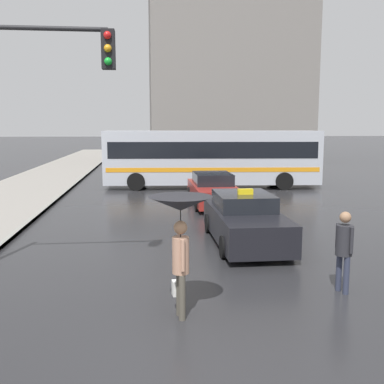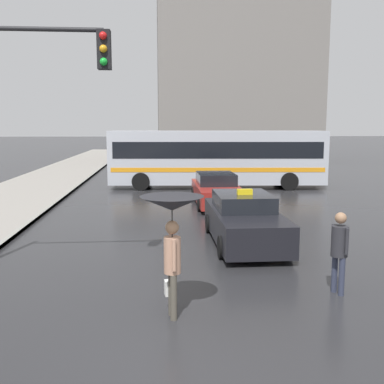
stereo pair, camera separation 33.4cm
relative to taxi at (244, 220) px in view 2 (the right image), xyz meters
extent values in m
plane|color=#262628|center=(-2.07, -7.00, -0.68)|extent=(300.00, 300.00, 0.00)
cube|color=black|center=(0.00, -0.04, -0.10)|extent=(1.80, 4.68, 0.83)
cube|color=black|center=(0.00, 0.19, 0.54)|extent=(1.58, 2.10, 0.46)
cylinder|color=black|center=(0.85, -1.49, -0.38)|extent=(0.20, 0.60, 0.60)
cylinder|color=black|center=(-0.86, -1.49, -0.38)|extent=(0.20, 0.60, 0.60)
cylinder|color=black|center=(0.85, 1.41, -0.38)|extent=(0.20, 0.60, 0.60)
cylinder|color=black|center=(-0.86, 1.41, -0.38)|extent=(0.20, 0.60, 0.60)
cube|color=yellow|center=(0.00, -0.04, 0.85)|extent=(0.44, 0.16, 0.16)
cube|color=maroon|center=(0.06, 6.52, -0.16)|extent=(1.80, 4.73, 0.72)
cube|color=black|center=(0.06, 6.76, 0.45)|extent=(1.58, 2.13, 0.49)
cylinder|color=black|center=(0.92, 5.06, -0.38)|extent=(0.20, 0.60, 0.60)
cylinder|color=black|center=(-0.79, 5.06, -0.38)|extent=(0.20, 0.60, 0.60)
cylinder|color=black|center=(0.92, 7.99, -0.38)|extent=(0.20, 0.60, 0.60)
cylinder|color=black|center=(-0.79, 7.99, -0.38)|extent=(0.20, 0.60, 0.60)
cube|color=#B2B7C1|center=(0.84, 12.22, 1.03)|extent=(11.97, 3.37, 2.90)
cube|color=black|center=(0.84, 12.22, 1.47)|extent=(11.39, 3.34, 0.89)
cube|color=orange|center=(0.84, 12.22, 0.42)|extent=(11.62, 3.36, 0.24)
cylinder|color=black|center=(-3.38, 11.33, -0.20)|extent=(0.98, 0.35, 0.96)
cylinder|color=black|center=(-3.20, 13.72, -0.20)|extent=(0.98, 0.35, 0.96)
cylinder|color=black|center=(4.58, 10.74, -0.20)|extent=(0.98, 0.35, 0.96)
cylinder|color=black|center=(4.76, 13.13, -0.20)|extent=(0.98, 0.35, 0.96)
cylinder|color=#4C473D|center=(-2.26, -5.13, -0.27)|extent=(0.13, 0.13, 0.83)
cylinder|color=#4C473D|center=(-2.29, -4.91, -0.27)|extent=(0.13, 0.13, 0.83)
cylinder|color=tan|center=(-2.27, -5.02, 0.47)|extent=(0.34, 0.34, 0.66)
sphere|color=#997051|center=(-2.27, -5.02, 0.97)|extent=(0.24, 0.24, 0.24)
cylinder|color=tan|center=(-2.25, -5.21, 0.52)|extent=(0.08, 0.08, 0.56)
cylinder|color=tan|center=(-2.30, -4.83, 0.52)|extent=(0.08, 0.08, 0.56)
cone|color=#232328|center=(-2.27, -5.02, 1.40)|extent=(1.12, 1.12, 0.25)
cylinder|color=black|center=(-2.27, -5.02, 1.05)|extent=(0.02, 0.02, 0.70)
cube|color=white|center=(-2.36, -4.76, -0.23)|extent=(0.12, 0.19, 0.28)
cylinder|color=#2D3347|center=(1.11, -4.03, -0.29)|extent=(0.15, 0.15, 0.79)
cylinder|color=#2D3347|center=(1.18, -4.24, -0.29)|extent=(0.15, 0.15, 0.79)
cylinder|color=#28282D|center=(1.14, -4.13, 0.42)|extent=(0.42, 0.42, 0.63)
sphere|color=#997051|center=(1.14, -4.13, 0.90)|extent=(0.23, 0.23, 0.23)
cylinder|color=#28282D|center=(1.08, -3.93, 0.47)|extent=(0.09, 0.09, 0.53)
cylinder|color=#28282D|center=(1.21, -4.33, 0.47)|extent=(0.09, 0.09, 0.53)
cylinder|color=black|center=(-5.45, -2.83, 4.71)|extent=(3.69, 0.10, 0.10)
cube|color=black|center=(-3.60, -2.83, 4.31)|extent=(0.28, 0.28, 0.80)
sphere|color=red|center=(-3.60, -2.99, 4.57)|extent=(0.16, 0.16, 0.16)
sphere|color=orange|center=(-3.60, -2.99, 4.31)|extent=(0.16, 0.16, 0.16)
sphere|color=green|center=(-3.60, -2.99, 4.05)|extent=(0.16, 0.16, 0.16)
camera|label=1|loc=(-2.87, -12.67, 2.72)|focal=42.00mm
camera|label=2|loc=(-2.54, -12.70, 2.72)|focal=42.00mm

